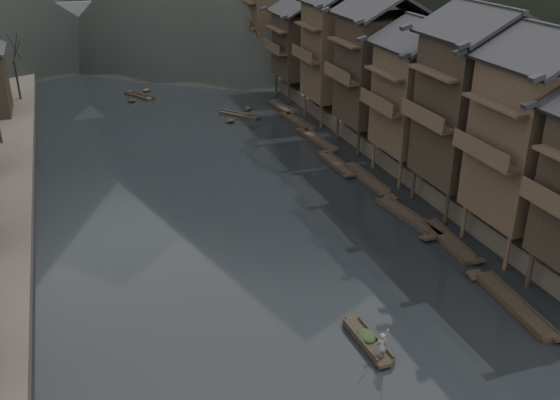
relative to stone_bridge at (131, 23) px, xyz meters
name	(u,v)px	position (x,y,z in m)	size (l,w,h in m)	color
water	(283,282)	(0.00, -72.00, -5.11)	(300.00, 300.00, 0.00)	black
right_bank	(428,78)	(35.00, -32.00, -4.21)	(40.00, 200.00, 1.80)	#2D2823
stilt_houses	(392,59)	(17.28, -53.12, 3.93)	(9.00, 67.60, 15.73)	black
moored_sampans	(356,172)	(12.11, -57.41, -4.91)	(2.98, 49.77, 0.47)	black
midriver_boats	(190,91)	(3.80, -25.69, -4.91)	(13.46, 27.96, 0.44)	black
stone_bridge	(131,23)	(0.00, 0.00, 0.00)	(40.00, 6.00, 9.00)	#4C4C4F
hero_sampan	(368,341)	(2.22, -79.38, -4.91)	(1.12, 4.56, 0.43)	black
cargo_heap	(367,331)	(2.23, -79.17, -4.38)	(1.00, 1.31, 0.60)	black
boatman	(382,343)	(2.16, -80.96, -3.85)	(0.60, 0.40, 1.65)	#535355
bamboo_pole	(389,302)	(2.36, -80.96, -1.38)	(0.06, 0.06, 4.02)	#8C7A51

